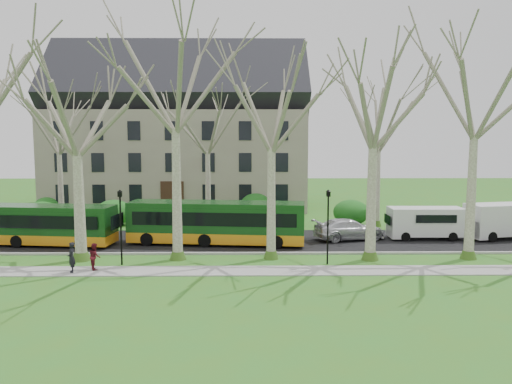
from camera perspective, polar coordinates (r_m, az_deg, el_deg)
ground at (r=30.45m, az=-3.49°, el=-7.80°), size 120.00×120.00×0.00m
sidewalk at (r=28.03m, az=-3.74°, el=-8.99°), size 70.00×2.00×0.06m
road at (r=35.79m, az=-3.05°, el=-5.61°), size 80.00×8.00×0.06m
curb at (r=31.89m, az=-3.35°, el=-7.02°), size 80.00×0.25×0.14m
building at (r=54.02m, az=-8.69°, el=6.93°), size 26.50×12.20×16.00m
tree_row_verge at (r=29.83m, az=-3.55°, el=5.50°), size 49.00×7.00×14.00m
tree_row_far at (r=40.62m, az=-4.66°, el=4.29°), size 33.00×7.00×12.00m
lamp_row at (r=28.94m, az=-3.62°, el=-3.34°), size 36.22×0.22×4.30m
hedges at (r=44.39m, az=-8.63°, el=-2.07°), size 30.60×8.60×2.00m
bus_lead at (r=37.48m, az=-24.14°, el=-3.38°), size 11.45×3.65×2.81m
bus_follow at (r=34.52m, az=-4.53°, el=-3.47°), size 12.25×3.84×3.01m
sedan at (r=36.58m, az=10.58°, el=-4.20°), size 5.54×3.32×1.50m
van_a at (r=38.15m, az=18.79°, el=-3.40°), size 5.25×1.96×2.28m
van_b at (r=40.63m, az=26.70°, el=-2.98°), size 6.12×3.19×2.54m
pedestrian_a at (r=29.18m, az=-20.34°, el=-7.02°), size 0.60×0.71×1.66m
pedestrian_b at (r=29.40m, az=-17.95°, el=-7.00°), size 0.83×0.90×1.49m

